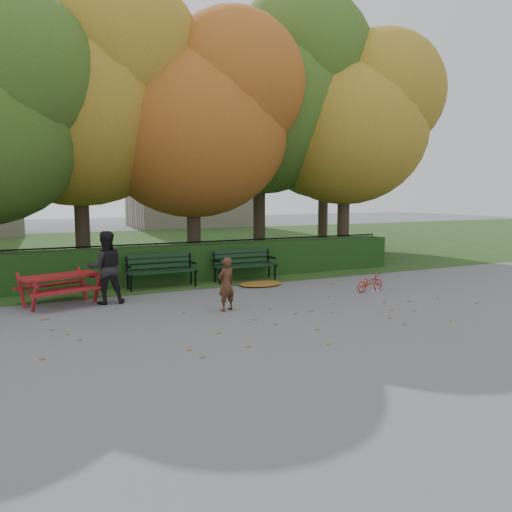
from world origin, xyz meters
name	(u,v)px	position (x,y,z in m)	size (l,w,h in m)	color
ground	(271,312)	(0.00, 0.00, 0.00)	(90.00, 90.00, 0.00)	slate
grass_strip	(127,248)	(0.00, 14.00, 0.01)	(90.00, 90.00, 0.00)	#1B3816
building_right	(191,148)	(8.00, 28.00, 6.00)	(9.00, 6.00, 12.00)	#C2B29A
hedge	(198,262)	(0.00, 4.50, 0.50)	(13.00, 0.90, 1.00)	black
iron_fence	(188,258)	(0.00, 5.30, 0.54)	(14.00, 0.04, 1.02)	black
tree_b	(91,93)	(-2.44, 6.75, 5.40)	(6.72, 6.40, 8.79)	black
tree_c	(205,117)	(0.83, 5.96, 4.82)	(6.30, 6.00, 8.00)	black
tree_d	(272,94)	(3.88, 7.23, 5.98)	(7.14, 6.80, 9.58)	black
tree_e	(357,120)	(6.52, 5.77, 5.08)	(6.09, 5.80, 8.16)	black
tree_g	(334,128)	(8.33, 9.76, 5.37)	(6.30, 6.00, 8.55)	black
bench_left	(161,268)	(-1.30, 3.70, 0.52)	(1.80, 0.57, 0.88)	black
bench_right	(244,262)	(1.10, 3.70, 0.52)	(1.80, 0.57, 0.88)	black
picnic_table	(60,282)	(-3.87, 2.62, 0.53)	(1.89, 1.69, 0.77)	maroon
leaf_pile	(261,284)	(1.18, 2.81, 0.04)	(1.20, 0.83, 0.08)	brown
leaf_scatter	(265,308)	(0.00, 0.30, 0.01)	(9.00, 5.70, 0.01)	brown
child	(226,284)	(-0.80, 0.51, 0.56)	(0.41, 0.27, 1.13)	#442415
adult	(106,268)	(-2.92, 2.33, 0.81)	(0.79, 0.62, 1.63)	black
bicycle	(370,282)	(3.27, 0.84, 0.23)	(0.30, 0.87, 0.46)	#B02110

